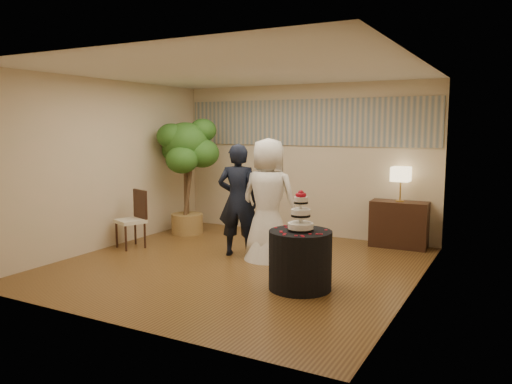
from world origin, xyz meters
The scene contains 15 objects.
floor centered at (0.00, 0.00, 0.00)m, with size 5.00×5.00×0.00m, color brown.
ceiling centered at (0.00, 0.00, 2.80)m, with size 5.00×5.00×0.00m, color white.
wall_back centered at (0.00, 2.50, 1.40)m, with size 5.00×0.06×2.80m, color beige.
wall_front centered at (0.00, -2.50, 1.40)m, with size 5.00×0.06×2.80m, color beige.
wall_left centered at (-2.50, 0.00, 1.40)m, with size 0.06×5.00×2.80m, color beige.
wall_right centered at (2.50, 0.00, 1.40)m, with size 0.06×5.00×2.80m, color beige.
mural_border centered at (0.00, 2.48, 2.10)m, with size 4.90×0.02×0.85m, color gray.
groom centered at (-0.28, 0.52, 0.88)m, with size 0.64×0.42×1.77m, color black.
bride centered at (0.24, 0.54, 0.93)m, with size 0.91×0.75×1.86m, color white.
cake_table centered at (1.23, -0.53, 0.37)m, with size 0.79×0.79×0.74m, color black.
wedding_cake centered at (1.23, -0.53, 1.00)m, with size 0.32×0.32×0.51m, color white, non-canonical shape.
console centered at (1.83, 2.27, 0.39)m, with size 0.94×0.42×0.78m, color #311C11.
table_lamp centered at (1.83, 2.27, 1.07)m, with size 0.29×0.29×0.58m, color beige, non-canonical shape.
ficus_tree centered at (-1.96, 1.46, 1.11)m, with size 1.06×1.06×2.22m, color #2E601E, non-canonical shape.
side_chair centered at (-2.13, 0.09, 0.48)m, with size 0.44×0.46×0.97m, color #311C11, non-canonical shape.
Camera 1 is at (3.61, -6.15, 2.03)m, focal length 35.00 mm.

